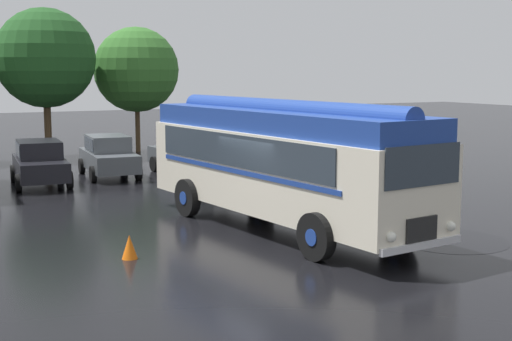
{
  "coord_description": "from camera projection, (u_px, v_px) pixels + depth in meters",
  "views": [
    {
      "loc": [
        -8.92,
        -16.14,
        4.23
      ],
      "look_at": [
        0.36,
        1.81,
        1.4
      ],
      "focal_mm": 50.0,
      "sensor_mm": 36.0,
      "label": 1
    }
  ],
  "objects": [
    {
      "name": "ground_plane",
      "position": [
        275.0,
        232.0,
        18.84
      ],
      "size": [
        120.0,
        120.0,
        0.0
      ],
      "primitive_type": "plane",
      "color": "black"
    },
    {
      "name": "vintage_bus",
      "position": [
        282.0,
        159.0,
        19.01
      ],
      "size": [
        3.68,
        10.32,
        3.49
      ],
      "color": "silver",
      "rests_on": "ground"
    },
    {
      "name": "car_near_left",
      "position": [
        40.0,
        163.0,
        26.51
      ],
      "size": [
        2.23,
        4.33,
        1.66
      ],
      "color": "black",
      "rests_on": "ground"
    },
    {
      "name": "car_mid_left",
      "position": [
        109.0,
        156.0,
        28.65
      ],
      "size": [
        2.21,
        4.32,
        1.66
      ],
      "color": "#4C5156",
      "rests_on": "ground"
    },
    {
      "name": "car_mid_right",
      "position": [
        186.0,
        153.0,
        29.52
      ],
      "size": [
        2.23,
        4.33,
        1.66
      ],
      "color": "#4C5156",
      "rests_on": "ground"
    },
    {
      "name": "tree_centre",
      "position": [
        44.0,
        57.0,
        34.18
      ],
      "size": [
        4.8,
        4.8,
        7.25
      ],
      "color": "#4C3823",
      "rests_on": "ground"
    },
    {
      "name": "tree_right_of_centre",
      "position": [
        137.0,
        69.0,
        37.17
      ],
      "size": [
        4.43,
        4.43,
        6.51
      ],
      "color": "#4C3823",
      "rests_on": "ground"
    },
    {
      "name": "traffic_cone",
      "position": [
        130.0,
        247.0,
        16.13
      ],
      "size": [
        0.36,
        0.36,
        0.55
      ],
      "primitive_type": "cone",
      "color": "orange",
      "rests_on": "ground"
    },
    {
      "name": "puddle_patch",
      "position": [
        452.0,
        240.0,
        17.9
      ],
      "size": [
        2.81,
        2.81,
        0.01
      ],
      "primitive_type": "cylinder",
      "color": "black",
      "rests_on": "ground"
    }
  ]
}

